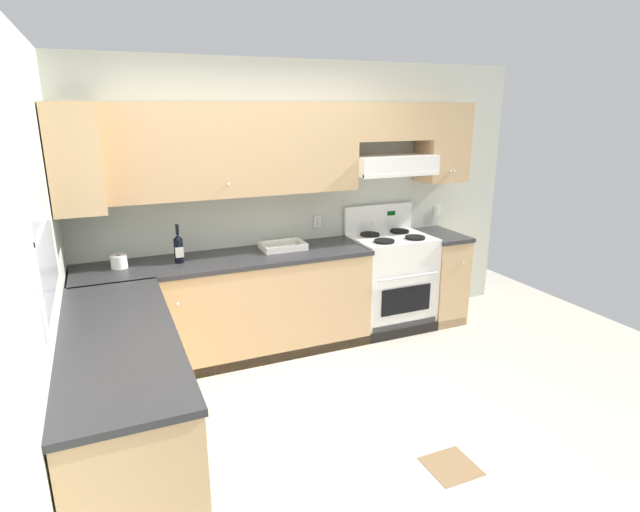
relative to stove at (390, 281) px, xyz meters
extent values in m
plane|color=beige|center=(-1.31, -1.25, -0.48)|extent=(7.04, 7.04, 0.00)
cube|color=olive|center=(-0.75, -2.01, -0.48)|extent=(0.30, 0.30, 0.01)
cube|color=beige|center=(-0.85, 0.37, 0.80)|extent=(4.68, 0.12, 2.55)
cube|color=tan|center=(-1.59, 0.13, 1.32)|extent=(2.39, 0.34, 0.76)
cube|color=tan|center=(0.62, 0.13, 1.32)|extent=(0.44, 0.34, 0.76)
cube|color=tan|center=(0.00, 0.13, 1.53)|extent=(0.80, 0.34, 0.34)
cube|color=white|center=(0.00, 0.09, 1.14)|extent=(0.80, 0.46, 0.17)
cube|color=white|center=(0.00, -0.13, 1.07)|extent=(0.80, 0.03, 0.04)
sphere|color=silver|center=(-1.59, -0.05, 1.06)|extent=(0.02, 0.02, 0.02)
sphere|color=silver|center=(0.60, -0.05, 1.06)|extent=(0.02, 0.02, 0.02)
sphere|color=silver|center=(0.64, -0.05, 1.06)|extent=(0.02, 0.02, 0.02)
cube|color=silver|center=(-0.66, 0.29, 0.60)|extent=(0.08, 0.01, 0.12)
cube|color=silver|center=(-0.66, 0.29, 0.62)|extent=(0.03, 0.00, 0.03)
cube|color=silver|center=(-0.66, 0.29, 0.58)|extent=(0.03, 0.00, 0.03)
cube|color=silver|center=(0.73, 0.29, 0.60)|extent=(0.08, 0.01, 0.12)
cube|color=silver|center=(0.73, 0.29, 0.62)|extent=(0.03, 0.00, 0.03)
cube|color=silver|center=(0.73, 0.29, 0.58)|extent=(0.03, 0.00, 0.03)
cube|color=beige|center=(-2.93, -1.15, 0.80)|extent=(0.12, 4.00, 2.55)
cube|color=white|center=(-2.87, -1.16, 1.07)|extent=(0.04, 1.00, 0.92)
cube|color=white|center=(-2.85, -1.16, 1.07)|extent=(0.01, 0.90, 0.82)
cube|color=white|center=(-2.85, -1.16, 1.07)|extent=(0.01, 0.90, 0.02)
cube|color=tan|center=(-2.69, -0.05, 1.32)|extent=(0.34, 0.64, 0.76)
cube|color=tan|center=(-1.61, -0.01, -0.04)|extent=(2.45, 0.61, 0.87)
cube|color=#2D2D30|center=(-1.61, -0.01, 0.41)|extent=(2.48, 0.63, 0.04)
cube|color=tan|center=(0.56, -0.01, -0.04)|extent=(0.36, 0.61, 0.87)
cube|color=#2D2D30|center=(0.56, -0.01, 0.41)|extent=(0.38, 0.63, 0.04)
cube|color=black|center=(-1.05, -0.28, -0.43)|extent=(3.54, 0.06, 0.09)
sphere|color=silver|center=(-2.10, -0.33, 0.20)|extent=(0.03, 0.03, 0.03)
sphere|color=silver|center=(0.62, -0.33, 0.20)|extent=(0.03, 0.03, 0.03)
cube|color=tan|center=(-2.55, -1.26, -0.04)|extent=(0.61, 1.89, 0.87)
cube|color=#2D2D30|center=(-2.55, -1.26, 0.41)|extent=(0.63, 1.91, 0.04)
cube|color=black|center=(-2.28, -1.26, -0.43)|extent=(0.06, 1.85, 0.09)
cube|color=white|center=(0.00, 0.00, -0.02)|extent=(0.76, 0.58, 0.91)
cube|color=black|center=(0.00, -0.30, -0.10)|extent=(0.53, 0.01, 0.26)
cylinder|color=silver|center=(0.00, -0.32, 0.14)|extent=(0.65, 0.02, 0.02)
cube|color=#333333|center=(0.00, -0.30, -0.38)|extent=(0.70, 0.01, 0.11)
cube|color=white|center=(0.00, 0.00, 0.44)|extent=(0.76, 0.58, 0.02)
cube|color=white|center=(0.00, 0.27, 0.58)|extent=(0.76, 0.04, 0.29)
cube|color=#053F0C|center=(0.13, 0.25, 0.63)|extent=(0.09, 0.01, 0.04)
cylinder|color=black|center=(-0.17, -0.14, 0.46)|extent=(0.19, 0.19, 0.02)
cylinder|color=black|center=(-0.17, -0.14, 0.45)|extent=(0.07, 0.07, 0.01)
cylinder|color=black|center=(0.17, -0.14, 0.46)|extent=(0.19, 0.19, 0.02)
cylinder|color=black|center=(0.17, -0.14, 0.45)|extent=(0.07, 0.07, 0.01)
cylinder|color=black|center=(-0.17, 0.14, 0.46)|extent=(0.19, 0.19, 0.02)
cylinder|color=black|center=(-0.17, 0.14, 0.45)|extent=(0.07, 0.07, 0.01)
cylinder|color=black|center=(0.17, 0.14, 0.46)|extent=(0.19, 0.19, 0.02)
cylinder|color=black|center=(0.17, 0.14, 0.45)|extent=(0.07, 0.07, 0.01)
cylinder|color=white|center=(-0.21, 0.25, 0.55)|extent=(0.04, 0.02, 0.04)
cylinder|color=white|center=(-0.07, 0.25, 0.55)|extent=(0.04, 0.02, 0.04)
cylinder|color=white|center=(0.07, 0.25, 0.55)|extent=(0.04, 0.02, 0.04)
cylinder|color=white|center=(0.21, 0.25, 0.55)|extent=(0.04, 0.02, 0.04)
cylinder|color=black|center=(-2.02, 0.02, 0.53)|extent=(0.08, 0.08, 0.20)
cone|color=black|center=(-2.02, 0.02, 0.65)|extent=(0.08, 0.08, 0.04)
cylinder|color=black|center=(-2.02, 0.02, 0.71)|extent=(0.03, 0.03, 0.08)
cylinder|color=black|center=(-2.02, 0.02, 0.74)|extent=(0.03, 0.03, 0.02)
cube|color=silver|center=(-2.02, -0.02, 0.53)|extent=(0.07, 0.00, 0.09)
cube|color=white|center=(-1.10, 0.07, 0.44)|extent=(0.31, 0.22, 0.02)
cube|color=white|center=(-1.10, -0.06, 0.46)|extent=(0.39, 0.01, 0.06)
cube|color=white|center=(-1.10, 0.20, 0.46)|extent=(0.39, 0.01, 0.06)
cube|color=white|center=(-1.28, 0.07, 0.46)|extent=(0.01, 0.24, 0.06)
cube|color=white|center=(-0.91, 0.07, 0.46)|extent=(0.01, 0.24, 0.06)
cylinder|color=white|center=(-2.48, 0.05, 0.48)|extent=(0.13, 0.13, 0.11)
cylinder|color=#9E7A51|center=(-2.48, 0.05, 0.54)|extent=(0.04, 0.04, 0.01)
camera|label=1|loc=(-2.56, -4.15, 1.67)|focal=28.83mm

